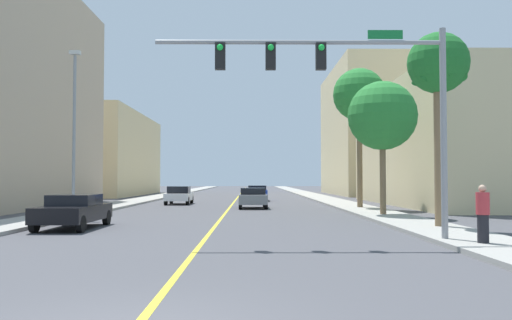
# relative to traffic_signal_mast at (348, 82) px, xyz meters

# --- Properties ---
(ground) EXTENTS (192.00, 192.00, 0.00)m
(ground) POSITION_rel_traffic_signal_mast_xyz_m (-4.58, 32.54, -5.04)
(ground) COLOR #47474C
(sidewalk_left) EXTENTS (2.72, 168.00, 0.15)m
(sidewalk_left) POSITION_rel_traffic_signal_mast_xyz_m (-13.10, 32.54, -4.96)
(sidewalk_left) COLOR #9E9B93
(sidewalk_left) RESTS_ON ground
(sidewalk_right) EXTENTS (2.72, 168.00, 0.15)m
(sidewalk_right) POSITION_rel_traffic_signal_mast_xyz_m (3.94, 32.54, -4.96)
(sidewalk_right) COLOR #9E9B93
(sidewalk_right) RESTS_ON ground
(lane_marking_center) EXTENTS (0.16, 144.00, 0.01)m
(lane_marking_center) POSITION_rel_traffic_signal_mast_xyz_m (-4.58, 32.54, -5.04)
(lane_marking_center) COLOR yellow
(lane_marking_center) RESTS_ON ground
(building_left_far) EXTENTS (12.55, 24.65, 10.02)m
(building_left_far) POSITION_rel_traffic_signal_mast_xyz_m (-22.88, 49.13, -0.03)
(building_left_far) COLOR beige
(building_left_far) RESTS_ON ground
(building_right_near) EXTENTS (15.88, 23.97, 9.28)m
(building_right_near) POSITION_rel_traffic_signal_mast_xyz_m (15.39, 24.41, -0.40)
(building_right_near) COLOR beige
(building_right_near) RESTS_ON ground
(building_right_far) EXTENTS (14.30, 22.59, 16.26)m
(building_right_far) POSITION_rel_traffic_signal_mast_xyz_m (14.59, 51.88, 3.09)
(building_right_far) COLOR beige
(building_right_far) RESTS_ON ground
(traffic_signal_mast) EXTENTS (9.13, 0.36, 6.59)m
(traffic_signal_mast) POSITION_rel_traffic_signal_mast_xyz_m (0.00, 0.00, 0.00)
(traffic_signal_mast) COLOR gray
(traffic_signal_mast) RESTS_ON sidewalk_right
(street_lamp) EXTENTS (0.56, 0.28, 8.52)m
(street_lamp) POSITION_rel_traffic_signal_mast_xyz_m (-12.24, 10.86, -0.20)
(street_lamp) COLOR gray
(street_lamp) RESTS_ON sidewalk_left
(palm_near) EXTENTS (2.41, 2.41, 7.66)m
(palm_near) POSITION_rel_traffic_signal_mast_xyz_m (4.37, 4.27, 1.34)
(palm_near) COLOR brown
(palm_near) RESTS_ON sidewalk_right
(palm_mid) EXTENTS (3.64, 3.64, 7.01)m
(palm_mid) POSITION_rel_traffic_signal_mast_xyz_m (3.86, 11.23, 0.26)
(palm_mid) COLOR brown
(palm_mid) RESTS_ON sidewalk_right
(palm_far) EXTENTS (3.46, 3.46, 9.17)m
(palm_far) POSITION_rel_traffic_signal_mast_xyz_m (4.08, 18.19, 2.46)
(palm_far) COLOR brown
(palm_far) RESTS_ON sidewalk_right
(car_gray) EXTENTS (1.95, 3.84, 1.38)m
(car_gray) POSITION_rel_traffic_signal_mast_xyz_m (-2.96, 19.41, -4.32)
(car_gray) COLOR slate
(car_gray) RESTS_ON ground
(car_blue) EXTENTS (1.90, 3.90, 1.40)m
(car_blue) POSITION_rel_traffic_signal_mast_xyz_m (-2.53, 31.28, -4.30)
(car_blue) COLOR #1E389E
(car_blue) RESTS_ON ground
(car_white) EXTENTS (1.89, 3.94, 1.42)m
(car_white) POSITION_rel_traffic_signal_mast_xyz_m (-8.76, 25.12, -4.32)
(car_white) COLOR white
(car_white) RESTS_ON ground
(car_black) EXTENTS (1.97, 4.49, 1.36)m
(car_black) POSITION_rel_traffic_signal_mast_xyz_m (-10.22, 4.99, -4.32)
(car_black) COLOR black
(car_black) RESTS_ON ground
(pedestrian) EXTENTS (0.38, 0.38, 1.68)m
(pedestrian) POSITION_rel_traffic_signal_mast_xyz_m (3.66, -1.15, -4.05)
(pedestrian) COLOR black
(pedestrian) RESTS_ON sidewalk_right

